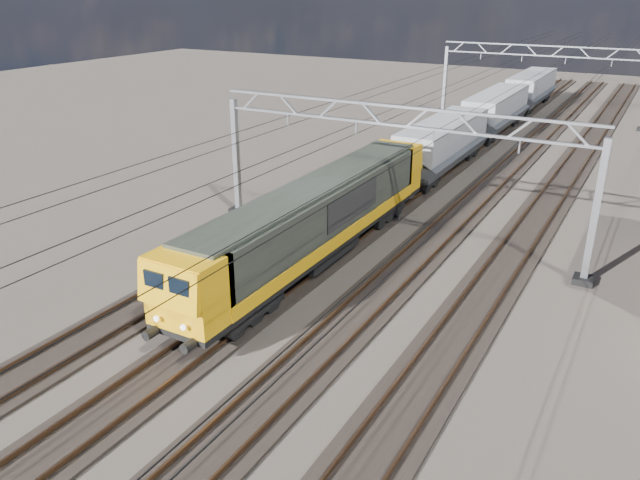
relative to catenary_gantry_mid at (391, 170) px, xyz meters
The scene contains 12 objects.
ground 5.59m from the catenary_gantry_mid, 90.00° to the right, with size 160.00×160.00×0.00m, color #29231E.
track_outer_west 8.17m from the catenary_gantry_mid, 146.31° to the right, with size 2.60×140.00×0.30m.
track_loco 5.89m from the catenary_gantry_mid, 116.57° to the right, with size 2.60×140.00×0.30m.
track_inner_east 5.89m from the catenary_gantry_mid, 63.43° to the right, with size 2.60×140.00×0.30m.
track_outer_east 8.17m from the catenary_gantry_mid, 33.69° to the right, with size 2.60×140.00×0.30m.
catenary_gantry_mid is the anchor object (origin of this frame).
catenary_gantry_far 36.00m from the catenary_gantry_mid, 90.00° to the left, with size 19.90×0.90×7.11m.
overhead_wires 4.40m from the catenary_gantry_mid, 90.00° to the left, with size 12.03×140.00×0.53m.
locomotive 4.62m from the catenary_gantry_mid, 117.40° to the right, with size 2.76×21.10×3.62m.
hopper_wagon_lead 14.08m from the catenary_gantry_mid, 98.23° to the left, with size 3.38×13.00×3.25m.
hopper_wagon_mid 28.16m from the catenary_gantry_mid, 94.08° to the left, with size 3.38×13.00×3.25m.
hopper_wagon_third 42.32m from the catenary_gantry_mid, 92.71° to the left, with size 3.38×13.00×3.25m.
Camera 1 is at (11.54, -23.66, 12.40)m, focal length 35.00 mm.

